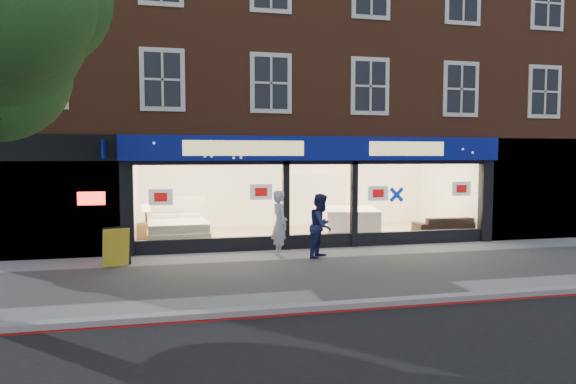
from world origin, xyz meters
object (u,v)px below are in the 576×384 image
object	(u,v)px
display_bed	(178,229)
a_board	(117,247)
pedestrian_blue	(321,226)
sofa	(445,226)
pedestrian_grey	(280,224)
mattress_stack	(351,221)

from	to	relation	value
display_bed	a_board	world-z (taller)	display_bed
a_board	display_bed	bearing A→B (deg)	46.20
a_board	pedestrian_blue	size ratio (longest dim) A/B	0.57
sofa	pedestrian_grey	size ratio (longest dim) A/B	1.16
mattress_stack	sofa	distance (m)	3.15
sofa	pedestrian_blue	bearing A→B (deg)	27.81
display_bed	pedestrian_blue	size ratio (longest dim) A/B	1.36
mattress_stack	a_board	world-z (taller)	a_board
display_bed	pedestrian_blue	xyz separation A→B (m)	(3.76, -2.96, 0.40)
mattress_stack	pedestrian_blue	world-z (taller)	pedestrian_blue
display_bed	a_board	distance (m)	3.32
mattress_stack	sofa	xyz separation A→B (m)	(3.00, -0.95, -0.12)
a_board	pedestrian_grey	distance (m)	4.22
a_board	pedestrian_grey	xyz separation A→B (m)	(4.19, 0.33, 0.41)
sofa	pedestrian_blue	distance (m)	5.49
sofa	pedestrian_grey	world-z (taller)	pedestrian_grey
pedestrian_grey	sofa	bearing A→B (deg)	-80.27
display_bed	pedestrian_blue	world-z (taller)	pedestrian_blue
display_bed	mattress_stack	xyz separation A→B (m)	(5.75, 0.24, 0.07)
sofa	pedestrian_grey	distance (m)	6.38
display_bed	mattress_stack	size ratio (longest dim) A/B	0.93
pedestrian_blue	display_bed	bearing A→B (deg)	89.17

